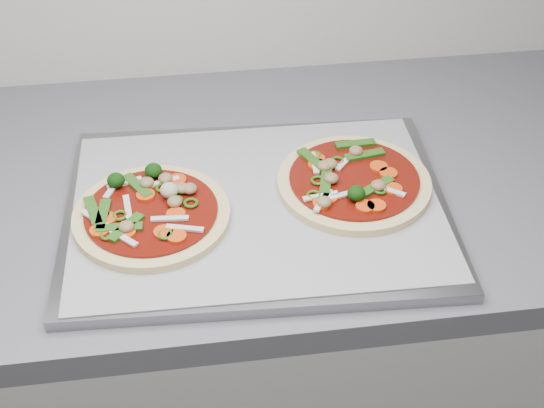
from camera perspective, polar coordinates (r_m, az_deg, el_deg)
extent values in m
cube|color=beige|center=(1.43, 1.36, -12.67)|extent=(3.60, 0.60, 0.86)
cube|color=#5D5D65|center=(1.11, 1.71, 1.61)|extent=(3.60, 0.60, 0.04)
cube|color=gray|center=(1.02, -1.15, -0.37)|extent=(0.53, 0.40, 0.02)
cube|color=#949499|center=(1.01, -1.16, 0.03)|extent=(0.50, 0.37, 0.00)
cylinder|color=#E2C07F|center=(1.00, -9.04, -0.87)|extent=(0.21, 0.21, 0.01)
cylinder|color=#62170B|center=(0.99, -9.09, -0.55)|extent=(0.18, 0.18, 0.00)
torus|color=#29550D|center=(0.99, -11.38, -0.86)|extent=(0.03, 0.03, 0.00)
cylinder|color=red|center=(0.95, -8.17, -2.10)|extent=(0.04, 0.04, 0.00)
cube|color=beige|center=(1.02, -7.96, 1.30)|extent=(0.01, 0.05, 0.00)
cube|color=#2F6117|center=(0.97, -10.94, -1.75)|extent=(0.05, 0.05, 0.00)
cylinder|color=red|center=(0.97, -12.85, -1.95)|extent=(0.03, 0.03, 0.00)
cylinder|color=red|center=(1.03, -7.17, 1.82)|extent=(0.03, 0.03, 0.00)
ellipsoid|color=olive|center=(1.03, -9.41, 1.60)|extent=(0.02, 0.02, 0.01)
ellipsoid|color=olive|center=(1.01, -6.81, 1.19)|extent=(0.02, 0.02, 0.01)
cylinder|color=red|center=(0.99, -12.33, -1.09)|extent=(0.03, 0.03, 0.00)
ellipsoid|color=olive|center=(1.03, -8.02, 1.92)|extent=(0.02, 0.02, 0.01)
cube|color=#2F6117|center=(0.99, -12.62, -0.81)|extent=(0.02, 0.06, 0.00)
ellipsoid|color=#BDB494|center=(1.00, -7.76, 1.03)|extent=(0.03, 0.03, 0.02)
cylinder|color=red|center=(0.98, -7.25, -0.77)|extent=(0.03, 0.03, 0.00)
cube|color=beige|center=(1.03, -11.86, 1.23)|extent=(0.03, 0.05, 0.00)
torus|color=#29550D|center=(1.00, -7.28, 0.29)|extent=(0.03, 0.03, 0.00)
cube|color=beige|center=(0.99, -13.22, -1.08)|extent=(0.04, 0.04, 0.00)
ellipsoid|color=olive|center=(1.01, -6.22, 1.16)|extent=(0.03, 0.03, 0.01)
cube|color=beige|center=(1.04, -11.04, 1.56)|extent=(0.05, 0.02, 0.00)
cylinder|color=red|center=(0.95, -7.20, -2.43)|extent=(0.03, 0.03, 0.00)
torus|color=#29550D|center=(0.95, -8.03, -2.29)|extent=(0.03, 0.03, 0.00)
cube|color=beige|center=(0.97, -7.71, -1.10)|extent=(0.05, 0.01, 0.00)
torus|color=#29550D|center=(0.99, -6.13, 0.07)|extent=(0.02, 0.02, 0.00)
cube|color=beige|center=(0.95, -6.58, -1.83)|extent=(0.05, 0.02, 0.00)
ellipsoid|color=#0F3809|center=(1.04, -8.92, 2.50)|extent=(0.03, 0.03, 0.02)
cylinder|color=red|center=(0.99, -12.82, -0.78)|extent=(0.03, 0.03, 0.00)
cube|color=#2F6117|center=(0.97, -11.42, -1.78)|extent=(0.06, 0.02, 0.00)
torus|color=#29550D|center=(1.02, -8.23, 1.23)|extent=(0.02, 0.02, 0.00)
cylinder|color=red|center=(0.96, -10.94, -2.08)|extent=(0.04, 0.04, 0.00)
ellipsoid|color=olive|center=(0.99, -7.34, 0.17)|extent=(0.03, 0.03, 0.01)
cube|color=beige|center=(1.03, -8.28, 1.62)|extent=(0.05, 0.02, 0.00)
torus|color=#29550D|center=(0.96, -12.27, -2.29)|extent=(0.03, 0.03, 0.00)
cube|color=#2F6117|center=(1.03, -10.11, 1.36)|extent=(0.04, 0.06, 0.00)
ellipsoid|color=olive|center=(0.96, -10.91, -1.68)|extent=(0.03, 0.03, 0.01)
cube|color=beige|center=(0.95, -11.19, -2.48)|extent=(0.04, 0.04, 0.00)
cube|color=#2F6117|center=(1.00, -13.33, -0.51)|extent=(0.03, 0.06, 0.00)
ellipsoid|color=#0F3809|center=(1.03, -11.67, 1.76)|extent=(0.03, 0.03, 0.02)
cylinder|color=red|center=(1.01, -9.50, 0.67)|extent=(0.04, 0.04, 0.00)
cube|color=beige|center=(1.00, -10.82, -0.23)|extent=(0.01, 0.05, 0.00)
cylinder|color=#E2C07F|center=(1.04, 6.18, 1.60)|extent=(0.26, 0.26, 0.01)
cylinder|color=#62170B|center=(1.04, 6.21, 1.93)|extent=(0.22, 0.22, 0.00)
ellipsoid|color=olive|center=(0.98, 3.95, 0.16)|extent=(0.02, 0.02, 0.01)
cube|color=beige|center=(1.06, 5.56, 3.25)|extent=(0.04, 0.04, 0.00)
cylinder|color=red|center=(0.99, 7.87, -0.13)|extent=(0.04, 0.04, 0.00)
ellipsoid|color=#0F3809|center=(0.99, 6.37, 0.79)|extent=(0.03, 0.03, 0.02)
cylinder|color=red|center=(1.06, 3.35, 3.40)|extent=(0.03, 0.03, 0.00)
cube|color=#2F6117|center=(1.02, 4.08, 1.78)|extent=(0.03, 0.06, 0.00)
ellipsoid|color=olive|center=(1.08, 6.34, 3.99)|extent=(0.03, 0.03, 0.01)
cylinder|color=red|center=(1.00, 4.29, 0.51)|extent=(0.03, 0.03, 0.00)
cube|color=#2F6117|center=(1.06, 3.05, 3.33)|extent=(0.04, 0.06, 0.00)
cube|color=beige|center=(1.02, 8.73, 1.04)|extent=(0.04, 0.03, 0.00)
cube|color=beige|center=(1.05, 3.20, 3.10)|extent=(0.01, 0.05, 0.00)
cylinder|color=red|center=(1.06, 8.03, 2.80)|extent=(0.04, 0.04, 0.00)
cube|color=#2F6117|center=(1.10, 6.30, 4.52)|extent=(0.06, 0.02, 0.00)
cube|color=beige|center=(0.99, 3.85, 0.29)|extent=(0.03, 0.04, 0.00)
cube|color=#2F6117|center=(1.08, 6.98, 3.68)|extent=(0.06, 0.02, 0.00)
ellipsoid|color=olive|center=(1.02, 4.49, 1.94)|extent=(0.03, 0.03, 0.01)
cylinder|color=red|center=(1.05, 3.40, 2.98)|extent=(0.04, 0.04, 0.00)
cube|color=beige|center=(1.00, 5.39, 0.70)|extent=(0.05, 0.02, 0.00)
cylinder|color=red|center=(0.99, 7.03, -0.18)|extent=(0.03, 0.03, 0.00)
torus|color=#29550D|center=(1.07, 3.22, 3.68)|extent=(0.03, 0.03, 0.00)
cylinder|color=red|center=(0.99, 3.79, 0.06)|extent=(0.03, 0.03, 0.00)
torus|color=#29550D|center=(1.02, 8.15, 1.08)|extent=(0.02, 0.02, 0.00)
cube|color=#2F6117|center=(1.02, 7.82, 1.28)|extent=(0.06, 0.04, 0.00)
torus|color=#29550D|center=(1.02, 3.48, 1.78)|extent=(0.03, 0.03, 0.00)
ellipsoid|color=olive|center=(1.02, 7.99, 1.39)|extent=(0.02, 0.02, 0.01)
torus|color=#29550D|center=(1.00, 3.17, 0.67)|extent=(0.03, 0.03, 0.00)
cylinder|color=red|center=(1.02, 9.11, 1.11)|extent=(0.03, 0.03, 0.00)
cube|color=beige|center=(1.00, 3.69, 0.59)|extent=(0.05, 0.02, 0.00)
ellipsoid|color=olive|center=(1.04, 3.97, 2.88)|extent=(0.03, 0.03, 0.01)
cylinder|color=red|center=(1.05, 8.76, 2.30)|extent=(0.03, 0.03, 0.00)
torus|color=#29550D|center=(1.06, 4.95, 3.25)|extent=(0.03, 0.03, 0.00)
ellipsoid|color=olive|center=(1.05, 4.40, 3.03)|extent=(0.02, 0.02, 0.01)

